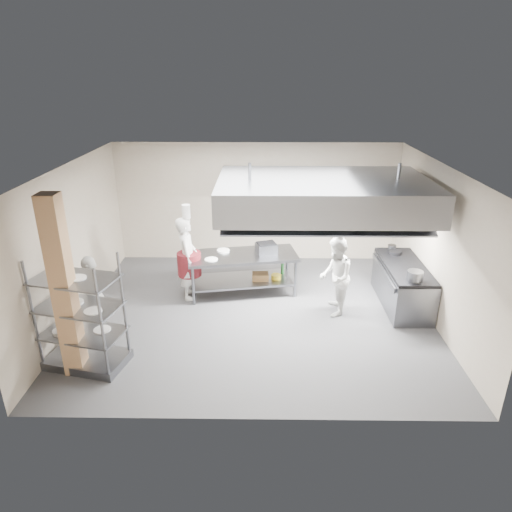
{
  "coord_description": "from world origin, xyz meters",
  "views": [
    {
      "loc": [
        0.13,
        -8.12,
        4.62
      ],
      "look_at": [
        0.02,
        0.2,
        1.2
      ],
      "focal_mm": 32.0,
      "sensor_mm": 36.0,
      "label": 1
    }
  ],
  "objects_px": {
    "island": "(243,274)",
    "chef_head": "(187,258)",
    "griddle": "(266,248)",
    "chef_line": "(335,277)",
    "stockpot": "(415,276)",
    "chef_plating": "(94,296)",
    "cooking_range": "(402,286)",
    "pass_rack": "(80,313)"
  },
  "relations": [
    {
      "from": "cooking_range",
      "to": "chef_plating",
      "type": "height_order",
      "value": "chef_plating"
    },
    {
      "from": "island",
      "to": "chef_line",
      "type": "xyz_separation_m",
      "value": [
        1.88,
        -0.9,
        0.35
      ]
    },
    {
      "from": "pass_rack",
      "to": "chef_line",
      "type": "height_order",
      "value": "pass_rack"
    },
    {
      "from": "island",
      "to": "chef_head",
      "type": "relative_size",
      "value": 1.29
    },
    {
      "from": "chef_plating",
      "to": "chef_line",
      "type": "bearing_deg",
      "value": 98.24
    },
    {
      "from": "island",
      "to": "griddle",
      "type": "distance_m",
      "value": 0.77
    },
    {
      "from": "pass_rack",
      "to": "griddle",
      "type": "relative_size",
      "value": 4.59
    },
    {
      "from": "chef_line",
      "to": "island",
      "type": "bearing_deg",
      "value": -109.45
    },
    {
      "from": "cooking_range",
      "to": "griddle",
      "type": "height_order",
      "value": "griddle"
    },
    {
      "from": "griddle",
      "to": "cooking_range",
      "type": "bearing_deg",
      "value": -29.86
    },
    {
      "from": "chef_plating",
      "to": "island",
      "type": "bearing_deg",
      "value": 121.25
    },
    {
      "from": "chef_head",
      "to": "chef_plating",
      "type": "relative_size",
      "value": 1.14
    },
    {
      "from": "chef_plating",
      "to": "griddle",
      "type": "xyz_separation_m",
      "value": [
        3.15,
        1.89,
        0.22
      ]
    },
    {
      "from": "island",
      "to": "chef_plating",
      "type": "distance_m",
      "value": 3.2
    },
    {
      "from": "chef_head",
      "to": "chef_line",
      "type": "distance_m",
      "value": 3.12
    },
    {
      "from": "chef_line",
      "to": "stockpot",
      "type": "relative_size",
      "value": 5.45
    },
    {
      "from": "cooking_range",
      "to": "chef_head",
      "type": "xyz_separation_m",
      "value": [
        -4.52,
        0.29,
        0.49
      ]
    },
    {
      "from": "cooking_range",
      "to": "griddle",
      "type": "relative_size",
      "value": 4.69
    },
    {
      "from": "chef_line",
      "to": "cooking_range",
      "type": "bearing_deg",
      "value": 110.94
    },
    {
      "from": "griddle",
      "to": "stockpot",
      "type": "xyz_separation_m",
      "value": [
        2.8,
        -1.38,
        -0.01
      ]
    },
    {
      "from": "stockpot",
      "to": "griddle",
      "type": "bearing_deg",
      "value": 153.69
    },
    {
      "from": "cooking_range",
      "to": "chef_plating",
      "type": "relative_size",
      "value": 1.26
    },
    {
      "from": "griddle",
      "to": "island",
      "type": "bearing_deg",
      "value": 173.99
    },
    {
      "from": "cooking_range",
      "to": "chef_line",
      "type": "bearing_deg",
      "value": -165.04
    },
    {
      "from": "chef_head",
      "to": "chef_line",
      "type": "relative_size",
      "value": 1.13
    },
    {
      "from": "pass_rack",
      "to": "chef_head",
      "type": "distance_m",
      "value": 2.83
    },
    {
      "from": "island",
      "to": "chef_head",
      "type": "xyz_separation_m",
      "value": [
        -1.16,
        -0.21,
        0.45
      ]
    },
    {
      "from": "chef_plating",
      "to": "stockpot",
      "type": "xyz_separation_m",
      "value": [
        5.94,
        0.51,
        0.21
      ]
    },
    {
      "from": "griddle",
      "to": "stockpot",
      "type": "distance_m",
      "value": 3.12
    },
    {
      "from": "cooking_range",
      "to": "stockpot",
      "type": "height_order",
      "value": "stockpot"
    },
    {
      "from": "island",
      "to": "chef_plating",
      "type": "height_order",
      "value": "chef_plating"
    },
    {
      "from": "cooking_range",
      "to": "chef_plating",
      "type": "distance_m",
      "value": 6.14
    },
    {
      "from": "chef_plating",
      "to": "stockpot",
      "type": "relative_size",
      "value": 5.38
    },
    {
      "from": "island",
      "to": "stockpot",
      "type": "relative_size",
      "value": 7.94
    },
    {
      "from": "griddle",
      "to": "chef_line",
      "type": "bearing_deg",
      "value": -54.1
    },
    {
      "from": "island",
      "to": "stockpot",
      "type": "xyz_separation_m",
      "value": [
        3.31,
        -1.27,
        0.55
      ]
    },
    {
      "from": "island",
      "to": "griddle",
      "type": "relative_size",
      "value": 5.5
    },
    {
      "from": "chef_head",
      "to": "chef_line",
      "type": "height_order",
      "value": "chef_head"
    },
    {
      "from": "cooking_range",
      "to": "stockpot",
      "type": "distance_m",
      "value": 0.97
    },
    {
      "from": "griddle",
      "to": "stockpot",
      "type": "relative_size",
      "value": 1.44
    },
    {
      "from": "chef_plating",
      "to": "pass_rack",
      "type": "bearing_deg",
      "value": 4.19
    },
    {
      "from": "cooking_range",
      "to": "stockpot",
      "type": "bearing_deg",
      "value": -93.72
    }
  ]
}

